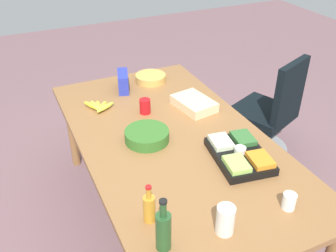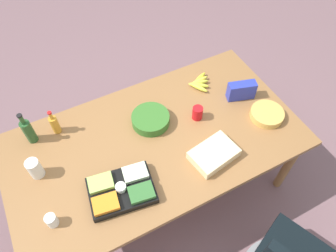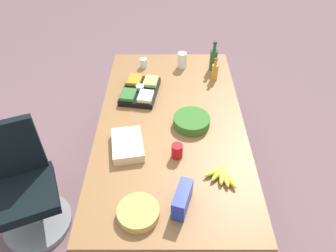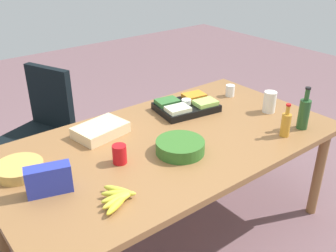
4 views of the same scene
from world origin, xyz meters
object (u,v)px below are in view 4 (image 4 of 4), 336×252
at_px(office_chair, 42,143).
at_px(banana_bunch, 118,197).
at_px(red_solo_cup, 120,154).
at_px(dressing_bottle, 286,124).
at_px(chip_bowl, 19,169).
at_px(salad_bowl, 180,147).
at_px(mayo_jar, 270,102).
at_px(conference_table, 169,149).
at_px(chip_bag_blue, 49,180).
at_px(paper_cup, 230,91).
at_px(sheet_cake, 101,130).
at_px(veggie_tray, 186,106).
at_px(wine_bottle, 304,113).

distance_m(office_chair, banana_bunch, 1.54).
bearing_deg(red_solo_cup, banana_bunch, 56.77).
distance_m(dressing_bottle, chip_bowl, 1.60).
bearing_deg(salad_bowl, mayo_jar, -176.88).
height_order(conference_table, chip_bag_blue, chip_bag_blue).
bearing_deg(paper_cup, sheet_cake, -2.56).
xyz_separation_m(paper_cup, chip_bag_blue, (1.63, 0.33, 0.03)).
relative_size(red_solo_cup, chip_bag_blue, 0.50).
bearing_deg(banana_bunch, conference_table, -149.90).
bearing_deg(veggie_tray, conference_table, 35.99).
relative_size(office_chair, dressing_bottle, 4.41).
height_order(red_solo_cup, chip_bowl, red_solo_cup).
distance_m(mayo_jar, banana_bunch, 1.42).
height_order(chip_bowl, paper_cup, paper_cup).
bearing_deg(conference_table, sheet_cake, -46.45).
height_order(red_solo_cup, sheet_cake, red_solo_cup).
relative_size(mayo_jar, wine_bottle, 0.53).
distance_m(dressing_bottle, chip_bag_blue, 1.46).
relative_size(dressing_bottle, paper_cup, 2.44).
bearing_deg(mayo_jar, conference_table, -7.87).
xyz_separation_m(salad_bowl, chip_bag_blue, (0.76, -0.10, 0.04)).
height_order(chip_bowl, veggie_tray, veggie_tray).
bearing_deg(dressing_bottle, wine_bottle, 178.54).
relative_size(veggie_tray, chip_bag_blue, 2.09).
relative_size(mayo_jar, chip_bowl, 0.60).
height_order(office_chair, banana_bunch, office_chair).
bearing_deg(mayo_jar, banana_bunch, 8.89).
xyz_separation_m(paper_cup, banana_bunch, (1.41, 0.60, -0.02)).
height_order(mayo_jar, wine_bottle, wine_bottle).
xyz_separation_m(conference_table, chip_bowl, (0.86, -0.20, 0.09)).
distance_m(sheet_cake, chip_bag_blue, 0.63).
bearing_deg(veggie_tray, red_solo_cup, 22.35).
distance_m(dressing_bottle, mayo_jar, 0.37).
height_order(veggie_tray, chip_bag_blue, chip_bag_blue).
xyz_separation_m(conference_table, banana_bunch, (0.58, 0.33, 0.09)).
xyz_separation_m(chip_bowl, wine_bottle, (-1.66, 0.62, 0.08)).
xyz_separation_m(chip_bowl, chip_bag_blue, (-0.06, 0.26, 0.05)).
height_order(veggie_tray, sheet_cake, veggie_tray).
bearing_deg(salad_bowl, wine_bottle, 163.01).
height_order(red_solo_cup, wine_bottle, wine_bottle).
distance_m(conference_table, dressing_bottle, 0.75).
bearing_deg(mayo_jar, chip_bowl, -10.59).
xyz_separation_m(paper_cup, sheet_cake, (1.13, -0.05, -0.01)).
height_order(dressing_bottle, banana_bunch, dressing_bottle).
height_order(conference_table, red_solo_cup, red_solo_cup).
height_order(red_solo_cup, banana_bunch, red_solo_cup).
bearing_deg(conference_table, banana_bunch, 30.10).
xyz_separation_m(red_solo_cup, banana_bunch, (0.19, 0.29, -0.03)).
bearing_deg(dressing_bottle, banana_bunch, -3.79).
xyz_separation_m(red_solo_cup, wine_bottle, (-1.17, 0.38, 0.06)).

